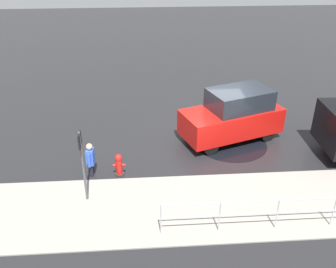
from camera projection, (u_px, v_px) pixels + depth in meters
The scene contains 8 objects.
ground_plane at pixel (213, 138), 15.13m from camera, with size 60.00×60.00×0.00m, color black.
kerb_strip at pixel (237, 204), 11.43m from camera, with size 24.00×3.20×0.04m, color gray.
moving_hatchback at pixel (233, 115), 14.66m from camera, with size 4.24×2.91×2.06m.
fire_hydrant at pixel (119, 165), 12.69m from camera, with size 0.42×0.31×0.80m.
pedestrian at pixel (91, 158), 12.56m from camera, with size 0.27×0.57×1.22m.
metal_railing at pixel (278, 209), 10.20m from camera, with size 6.45×0.04×1.05m.
sign_post at pixel (82, 157), 10.91m from camera, with size 0.07×0.44×2.40m.
puddle_patch at pixel (231, 144), 14.73m from camera, with size 2.78×2.78×0.01m, color black.
Camera 1 is at (2.76, 13.05, 7.37)m, focal length 40.00 mm.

